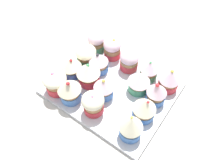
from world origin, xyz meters
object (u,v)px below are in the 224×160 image
object	(u,v)px
cupcake_4	(71,67)
cupcake_10	(139,82)
cupcake_1	(69,90)
cupcake_2	(93,103)
cupcake_8	(86,55)
cupcake_16	(169,80)
cupcake_15	(149,70)
cupcake_6	(103,87)
baking_tray	(112,87)
cupcake_7	(144,108)
cupcake_12	(96,42)
cupcake_11	(157,93)
cupcake_3	(131,127)
cupcake_9	(99,62)
cupcake_13	(112,48)
cupcake_5	(89,74)
cupcake_14	(129,60)
cupcake_0	(55,82)

from	to	relation	value
cupcake_4	cupcake_10	bearing A→B (deg)	18.90
cupcake_1	cupcake_2	bearing A→B (deg)	5.30
cupcake_8	cupcake_16	distance (cm)	26.29
cupcake_15	cupcake_16	distance (cm)	6.52
cupcake_6	cupcake_16	size ratio (longest dim) A/B	0.95
baking_tray	cupcake_10	size ratio (longest dim) A/B	5.39
cupcake_7	cupcake_12	bearing A→B (deg)	154.01
cupcake_6	cupcake_15	xyz separation A→B (cm)	(7.09, 13.01, -0.17)
cupcake_7	cupcake_11	bearing A→B (deg)	87.85
cupcake_3	cupcake_9	xyz separation A→B (cm)	(-19.56, 12.58, -0.81)
cupcake_13	cupcake_15	size ratio (longest dim) A/B	1.05
cupcake_9	cupcake_16	world-z (taller)	cupcake_16
cupcake_4	cupcake_12	size ratio (longest dim) A/B	0.91
cupcake_15	cupcake_11	bearing A→B (deg)	-47.23
cupcake_3	cupcake_5	size ratio (longest dim) A/B	1.11
cupcake_5	cupcake_14	bearing A→B (deg)	61.45
cupcake_3	cupcake_13	size ratio (longest dim) A/B	1.13
cupcake_6	cupcake_9	xyz separation A→B (cm)	(-6.91, 6.79, -0.26)
cupcake_14	cupcake_16	size ratio (longest dim) A/B	0.92
cupcake_11	cupcake_15	size ratio (longest dim) A/B	1.13
cupcake_10	cupcake_3	bearing A→B (deg)	-66.59
cupcake_4	cupcake_7	distance (cm)	25.22
cupcake_1	cupcake_16	size ratio (longest dim) A/B	1.09
cupcake_10	cupcake_12	size ratio (longest dim) A/B	0.89
cupcake_8	cupcake_0	bearing A→B (deg)	-90.10
cupcake_13	cupcake_16	distance (cm)	20.56
cupcake_0	cupcake_7	bearing A→B (deg)	16.10
cupcake_9	cupcake_13	world-z (taller)	cupcake_13
cupcake_5	cupcake_7	world-z (taller)	same
cupcake_4	cupcake_11	distance (cm)	26.19
cupcake_1	cupcake_13	world-z (taller)	cupcake_1
cupcake_9	cupcake_10	bearing A→B (deg)	2.07
cupcake_2	cupcake_5	distance (cm)	9.93
baking_tray	cupcake_14	size ratio (longest dim) A/B	5.10
cupcake_8	cupcake_14	distance (cm)	13.43
cupcake_9	cupcake_1	bearing A→B (deg)	-89.05
cupcake_1	cupcake_6	distance (cm)	9.23
cupcake_5	cupcake_11	xyz separation A→B (cm)	(19.14, 5.53, 0.06)
cupcake_9	cupcake_15	world-z (taller)	same
cupcake_9	cupcake_11	distance (cm)	19.77
cupcake_6	cupcake_14	distance (cm)	12.90
cupcake_1	cupcake_5	size ratio (longest dim) A/B	1.10
cupcake_0	cupcake_13	xyz separation A→B (cm)	(5.10, 20.40, -0.01)
cupcake_7	cupcake_15	size ratio (longest dim) A/B	1.08
baking_tray	cupcake_7	world-z (taller)	cupcake_7
cupcake_8	cupcake_11	size ratio (longest dim) A/B	0.84
cupcake_6	cupcake_16	xyz separation A→B (cm)	(13.60, 12.94, 0.05)
baking_tray	cupcake_0	xyz separation A→B (cm)	(-12.21, -10.26, 4.14)
cupcake_1	cupcake_5	bearing A→B (deg)	86.91
cupcake_3	cupcake_14	world-z (taller)	cupcake_3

